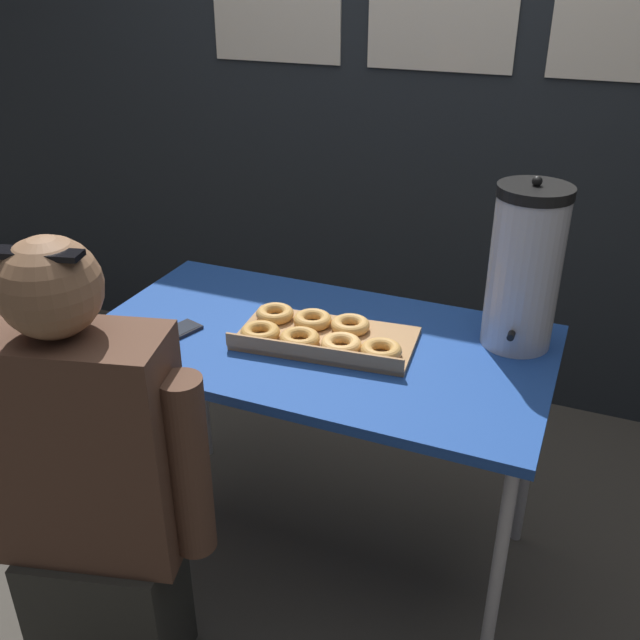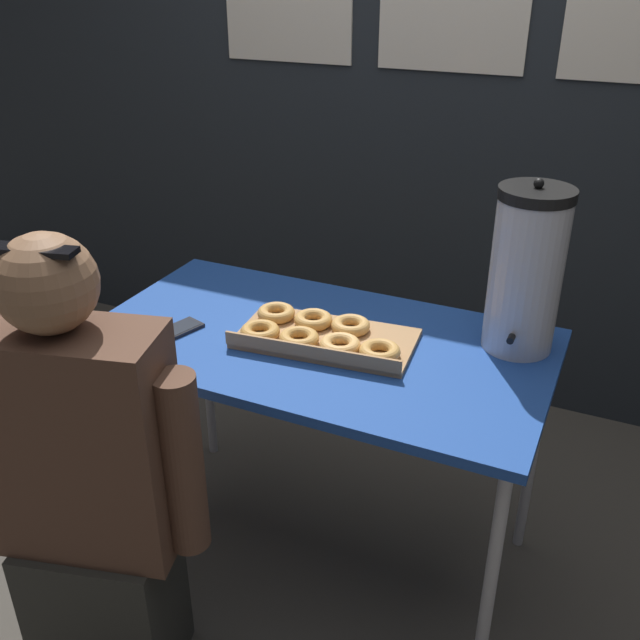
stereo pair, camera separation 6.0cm
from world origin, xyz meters
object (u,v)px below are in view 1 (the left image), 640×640
object	(u,v)px
donut_box	(320,335)
cell_phone	(176,332)
person_seated	(90,498)
coffee_urn	(525,268)

from	to	relation	value
donut_box	cell_phone	size ratio (longest dim) A/B	3.23
donut_box	person_seated	size ratio (longest dim) A/B	0.41
coffee_urn	donut_box	bearing A→B (deg)	-157.37
coffee_urn	cell_phone	bearing A→B (deg)	-160.33
donut_box	cell_phone	xyz separation A→B (m)	(-0.39, -0.11, -0.02)
donut_box	cell_phone	distance (m)	0.40
cell_phone	donut_box	bearing A→B (deg)	33.23
person_seated	coffee_urn	bearing A→B (deg)	-151.05
donut_box	coffee_urn	distance (m)	0.56
cell_phone	person_seated	bearing A→B (deg)	-67.08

